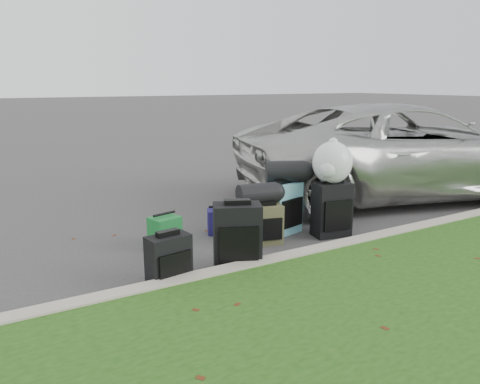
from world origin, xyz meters
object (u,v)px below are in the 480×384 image
suv (404,150)px  suitcase_large_black_right (332,210)px  suitcase_olive (268,224)px  suitcase_teal (283,208)px  suitcase_small_black (169,261)px  tote_green (165,232)px  tote_navy (219,221)px  suitcase_large_black_left (237,237)px

suv → suitcase_large_black_right: size_ratio=8.26×
suitcase_olive → suitcase_teal: bearing=47.4°
suv → suitcase_small_black: (-4.80, -1.44, -0.52)m
tote_green → tote_navy: 0.80m
suitcase_large_black_left → suitcase_olive: suitcase_large_black_left is taller
suitcase_teal → suitcase_large_black_right: suitcase_large_black_right is taller
suitcase_small_black → suitcase_large_black_right: bearing=1.2°
suitcase_large_black_left → tote_navy: 1.21m
suitcase_small_black → suitcase_teal: bearing=14.6°
suitcase_small_black → tote_green: bearing=62.6°
tote_green → suitcase_large_black_left: bearing=-81.4°
suitcase_olive → suitcase_teal: 0.48m
suitcase_large_black_right → tote_green: size_ratio=1.85×
suitcase_small_black → tote_green: 1.09m
suitcase_small_black → suitcase_large_black_right: suitcase_large_black_right is taller
suv → suitcase_large_black_left: 4.29m
suitcase_large_black_left → suitcase_large_black_right: suitcase_large_black_left is taller
suitcase_large_black_right → tote_green: 2.07m
tote_green → suv: bearing=-8.0°
suitcase_small_black → tote_navy: bearing=37.5°
suitcase_large_black_left → suitcase_large_black_right: size_ratio=1.02×
suitcase_large_black_right → tote_green: suitcase_large_black_right is taller
suv → tote_navy: 3.71m
suv → tote_green: (-4.43, -0.42, -0.59)m
suv → suitcase_large_black_right: bearing=129.1°
suitcase_small_black → suitcase_large_black_left: size_ratio=0.72×
suitcase_small_black → tote_green: (0.36, 1.03, -0.07)m
suitcase_large_black_right → tote_green: bearing=172.1°
suitcase_large_black_right → suitcase_small_black: bearing=-160.3°
suitcase_teal → tote_green: (-1.50, 0.25, -0.14)m
suv → tote_navy: size_ratio=17.88×
suv → suitcase_small_black: 5.04m
tote_green → suitcase_large_black_right: bearing=-31.9°
suitcase_teal → tote_navy: bearing=137.2°
suv → suitcase_large_black_right: 2.74m
tote_green → tote_navy: size_ratio=1.17×
suv → suitcase_teal: suv is taller
suv → tote_green: size_ratio=15.25×
suitcase_large_black_left → suitcase_large_black_right: 1.59m
suitcase_teal → suitcase_large_black_right: 0.61m
suitcase_large_black_left → suitcase_large_black_right: bearing=36.6°
tote_navy → suitcase_large_black_right: bearing=-10.9°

